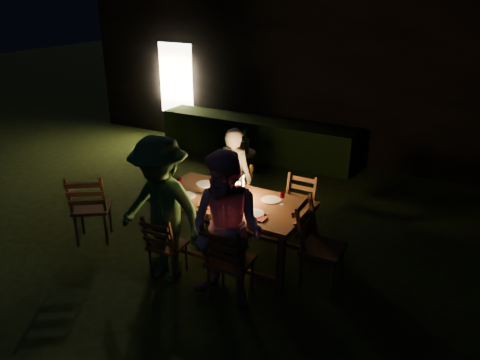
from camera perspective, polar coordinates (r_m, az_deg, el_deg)
The scene contains 29 objects.
garden_envelope at distance 11.47m, azimuth 9.92°, elevation 13.50°, with size 40.00×40.00×3.20m.
dining_table at distance 5.94m, azimuth -1.07°, elevation -3.06°, with size 2.03×1.05×0.83m.
chair_near_left at distance 5.86m, azimuth -8.83°, elevation -9.08°, with size 0.43×0.46×0.89m.
chair_near_right at distance 5.38m, azimuth -1.25°, elevation -11.38°, with size 0.49×0.53×1.04m.
chair_far_left at distance 6.94m, azimuth -0.88°, elevation -3.30°, with size 0.43×0.46×0.96m.
chair_far_right at distance 6.53m, azimuth 6.67°, elevation -5.20°, with size 0.44×0.47×0.97m.
chair_end at distance 5.67m, azimuth 9.72°, elevation -9.60°, with size 0.53×0.50×1.09m.
chair_spare at distance 6.83m, azimuth -17.52°, elevation -4.55°, with size 0.69×0.70×1.08m.
person_house_side at distance 6.80m, azimuth -0.67°, elevation 0.33°, with size 0.54×0.36×1.49m, color #F0E4CD.
person_opp_right at distance 5.04m, azimuth -1.62°, elevation -6.20°, with size 0.86×0.67×1.78m, color #C386A1.
person_opp_left at distance 5.52m, azimuth -9.57°, elevation -3.70°, with size 1.17×0.67×1.81m, color #2D5B2F.
lantern at distance 5.86m, azimuth -0.41°, elevation -0.87°, with size 0.16×0.16×0.35m.
plate_far_left at distance 6.35m, azimuth -4.26°, elevation -0.49°, with size 0.25×0.25×0.01m, color white.
plate_near_left at distance 6.02m, azimuth -6.64°, elevation -1.89°, with size 0.25×0.25×0.01m, color white.
plate_far_right at distance 5.88m, azimuth 3.79°, elevation -2.43°, with size 0.25×0.25×0.01m, color white.
plate_near_right at distance 5.53m, azimuth 1.71°, elevation -4.09°, with size 0.25×0.25×0.01m, color white.
wineglass_a at distance 6.23m, azimuth -2.08°, elevation -0.08°, with size 0.06×0.06×0.18m, color #59070F, non-canonical shape.
wineglass_b at distance 6.16m, azimuth -7.38°, elevation -0.55°, with size 0.06×0.06×0.18m, color #59070F, non-canonical shape.
wineglass_c at distance 5.51m, azimuth 0.05°, elevation -3.23°, with size 0.06×0.06×0.18m, color #59070F, non-canonical shape.
wineglass_d at distance 5.74m, azimuth 5.14°, elevation -2.21°, with size 0.06×0.06×0.18m, color #59070F, non-canonical shape.
wineglass_e at distance 5.69m, azimuth -3.53°, elevation -2.41°, with size 0.06×0.06×0.18m, color silver, non-canonical shape.
bottle_table at distance 5.97m, azimuth -3.13°, elevation -0.60°, with size 0.07×0.07×0.28m, color #0F471E.
napkin_left at distance 5.74m, azimuth -4.04°, elevation -3.11°, with size 0.18×0.14×0.01m, color red.
napkin_right at distance 5.42m, azimuth 2.22°, elevation -4.67°, with size 0.18×0.14×0.01m, color red.
phone at distance 6.01m, azimuth -7.63°, elevation -2.05°, with size 0.14×0.07×0.01m, color black.
side_table at distance 8.03m, azimuth 0.05°, elevation 2.89°, with size 0.52×0.52×0.70m.
ice_bucket at distance 7.97m, azimuth 0.05°, elevation 4.20°, with size 0.30×0.30×0.22m, color #A5A8AD.
bottle_bucket_a at distance 7.94m, azimuth -0.41°, elevation 4.52°, with size 0.07×0.07×0.32m, color #0F471E.
bottle_bucket_b at distance 7.96m, azimuth 0.50°, elevation 4.56°, with size 0.07×0.07×0.32m, color #0F471E.
Camera 1 is at (3.71, -4.56, 3.31)m, focal length 35.00 mm.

